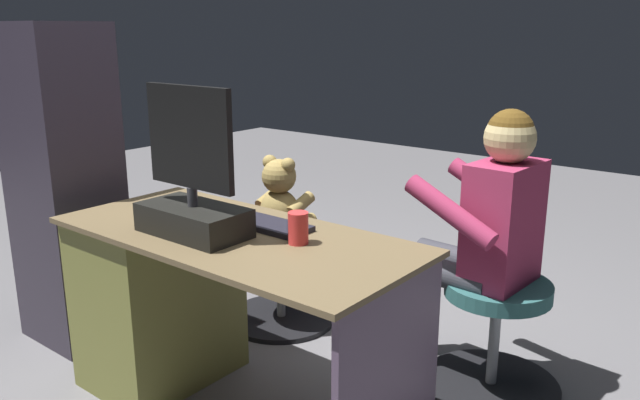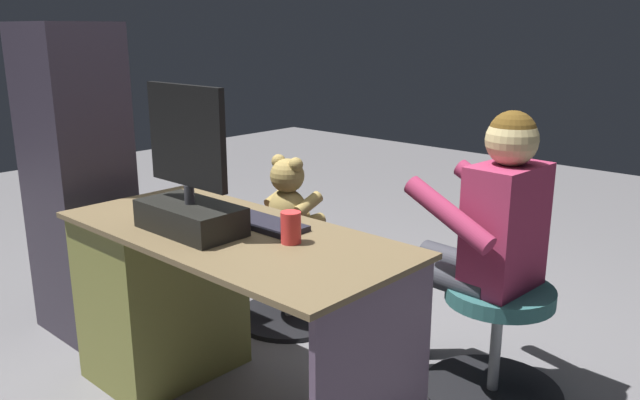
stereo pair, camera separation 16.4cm
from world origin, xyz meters
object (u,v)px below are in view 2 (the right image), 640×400
visitor_chair (496,336)px  person (482,230)px  office_chair_teddy (289,271)px  tv_remote (160,212)px  computer_mouse (207,204)px  desk (176,292)px  monitor (189,193)px  cup (291,227)px  keyboard (257,221)px  teddy_bear (289,198)px

visitor_chair → person: (0.09, 0.01, 0.42)m
visitor_chair → person: bearing=3.6°
office_chair_teddy → visitor_chair: bearing=-176.4°
visitor_chair → tv_remote: bearing=38.1°
computer_mouse → visitor_chair: bearing=-146.5°
desk → monitor: (-0.27, 0.10, 0.48)m
office_chair_teddy → monitor: bearing=111.8°
cup → office_chair_teddy: (0.67, -0.64, -0.52)m
keyboard → cup: bearing=164.6°
keyboard → teddy_bear: size_ratio=1.11×
visitor_chair → person: size_ratio=0.48×
computer_mouse → tv_remote: (0.07, 0.17, -0.01)m
computer_mouse → visitor_chair: size_ratio=0.17×
keyboard → visitor_chair: size_ratio=0.76×
keyboard → visitor_chair: bearing=-136.1°
monitor → cup: bearing=-157.1°
person → desk: bearing=38.6°
desk → monitor: monitor is taller
desk → office_chair_teddy: 0.71m
office_chair_teddy → keyboard: bearing=126.3°
person → office_chair_teddy: bearing=3.6°
teddy_bear → tv_remote: bearing=94.1°
monitor → teddy_bear: (0.32, -0.81, -0.23)m
monitor → teddy_bear: bearing=-68.5°
desk → cup: bearing=-175.1°
desk → keyboard: (-0.37, -0.12, 0.35)m
monitor → desk: bearing=-19.7°
tv_remote → cup: bearing=-160.9°
desk → visitor_chair: desk is taller
tv_remote → person: person is taller
visitor_chair → monitor: bearing=48.0°
visitor_chair → teddy_bear: bearing=2.9°
keyboard → tv_remote: keyboard is taller
office_chair_teddy → teddy_bear: size_ratio=1.44×
tv_remote → person: bearing=-129.8°
cup → office_chair_teddy: 1.07m
computer_mouse → office_chair_teddy: bearing=-78.0°
tv_remote → desk: bearing=-74.4°
cup → visitor_chair: (-0.42, -0.71, -0.52)m
desk → office_chair_teddy: (0.05, -0.70, -0.13)m
computer_mouse → person: person is taller
desk → tv_remote: (-0.01, 0.05, 0.35)m
cup → person: (-0.33, -0.71, -0.10)m
desk → keyboard: 0.53m
computer_mouse → person: size_ratio=0.08×
desk → tv_remote: 0.35m
desk → cup: size_ratio=12.67×
keyboard → visitor_chair: keyboard is taller
desk → teddy_bear: teddy_bear is taller
monitor → tv_remote: (0.26, -0.05, -0.13)m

